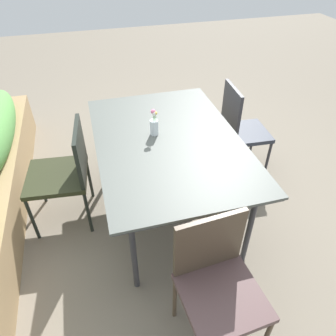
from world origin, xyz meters
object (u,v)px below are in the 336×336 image
Objects in this scene: dining_table at (168,144)px; chair_end_left at (217,279)px; potted_plant at (138,118)px; chair_far_side at (65,170)px; flower_vase at (154,125)px; chair_near_right at (240,127)px.

chair_end_left is at bearing 179.68° from dining_table.
dining_table is at bearing -179.67° from potted_plant.
flower_vase reaches higher than chair_far_side.
chair_near_right reaches higher than potted_plant.
flower_vase is 1.38m from potted_plant.
chair_near_right is (0.38, -0.83, -0.19)m from dining_table.
chair_far_side is 1.01× the size of chair_end_left.
chair_near_right is 1.06× the size of chair_end_left.
chair_near_right is 1.01m from flower_vase.
potted_plant is (1.17, -0.82, -0.29)m from chair_far_side.
flower_vase is (1.20, 0.08, 0.35)m from chair_end_left.
potted_plant is at bearing 0.33° from dining_table.
chair_far_side is 1.50m from chair_end_left.
dining_table is 1.11m from chair_end_left.
chair_far_side is 0.82m from flower_vase.
dining_table is 3.63× the size of potted_plant.
chair_far_side reaches higher than chair_end_left.
dining_table is 1.42m from potted_plant.
flower_vase is (0.10, 0.08, 0.13)m from dining_table.
chair_far_side is 2.00× the size of potted_plant.
flower_vase is at bearing -88.44° from chair_far_side.
dining_table is 7.45× the size of flower_vase.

